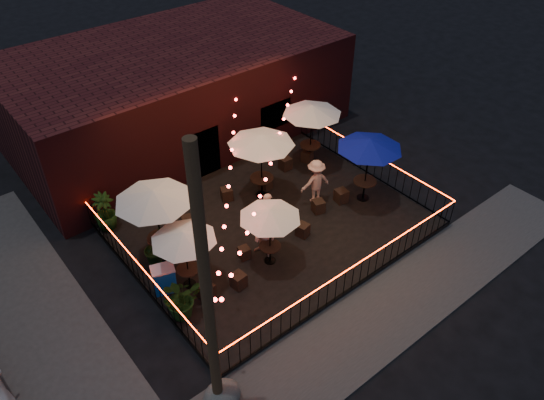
{
  "coord_description": "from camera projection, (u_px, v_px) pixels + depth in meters",
  "views": [
    {
      "loc": [
        -9.02,
        -9.21,
        12.53
      ],
      "look_at": [
        -0.12,
        1.78,
        1.44
      ],
      "focal_mm": 35.0,
      "sensor_mm": 36.0,
      "label": 1
    }
  ],
  "objects": [
    {
      "name": "cafe_table_2",
      "position": [
        270.0,
        215.0,
        16.28
      ],
      "size": [
        2.41,
        2.41,
        2.18
      ],
      "rotation": [
        0.0,
        0.0,
        -0.25
      ],
      "color": "black",
      "rests_on": "patio"
    },
    {
      "name": "fence_front",
      "position": [
        353.0,
        278.0,
        16.2
      ],
      "size": [
        10.0,
        0.04,
        1.04
      ],
      "color": "black",
      "rests_on": "patio"
    },
    {
      "name": "ground",
      "position": [
        308.0,
        258.0,
        17.83
      ],
      "size": [
        110.0,
        110.0,
        0.0
      ],
      "primitive_type": "plane",
      "color": "black",
      "rests_on": "ground"
    },
    {
      "name": "cafe_table_0",
      "position": [
        183.0,
        237.0,
        15.45
      ],
      "size": [
        2.07,
        2.07,
        2.2
      ],
      "rotation": [
        0.0,
        0.0,
        -0.04
      ],
      "color": "black",
      "rests_on": "patio"
    },
    {
      "name": "cafe_table_1",
      "position": [
        154.0,
        197.0,
        16.12
      ],
      "size": [
        2.72,
        2.72,
        2.75
      ],
      "rotation": [
        0.0,
        0.0,
        -0.09
      ],
      "color": "black",
      "rests_on": "patio"
    },
    {
      "name": "potted_shrub_c",
      "position": [
        104.0,
        212.0,
        18.4
      ],
      "size": [
        1.03,
        1.03,
        1.41
      ],
      "primitive_type": "imported",
      "rotation": [
        0.0,
        0.0,
        0.39
      ],
      "color": "#0D4110",
      "rests_on": "patio"
    },
    {
      "name": "bistro_chair_0",
      "position": [
        207.0,
        292.0,
        16.12
      ],
      "size": [
        0.51,
        0.51,
        0.48
      ],
      "primitive_type": "cube",
      "rotation": [
        0.0,
        0.0,
        0.31
      ],
      "color": "black",
      "rests_on": "patio"
    },
    {
      "name": "bistro_chair_7",
      "position": [
        265.0,
        184.0,
        20.48
      ],
      "size": [
        0.49,
        0.49,
        0.49
      ],
      "primitive_type": "cube",
      "rotation": [
        0.0,
        0.0,
        3.34
      ],
      "color": "black",
      "rests_on": "patio"
    },
    {
      "name": "bistro_chair_1",
      "position": [
        238.0,
        280.0,
        16.48
      ],
      "size": [
        0.46,
        0.46,
        0.49
      ],
      "primitive_type": "cube",
      "rotation": [
        0.0,
        0.0,
        3.24
      ],
      "color": "black",
      "rests_on": "patio"
    },
    {
      "name": "boulder",
      "position": [
        222.0,
        396.0,
        13.39
      ],
      "size": [
        1.11,
        1.01,
        0.74
      ],
      "primitive_type": "ellipsoid",
      "rotation": [
        0.0,
        0.0,
        0.25
      ],
      "color": "#4B4B46",
      "rests_on": "ground"
    },
    {
      "name": "patio",
      "position": [
        271.0,
        226.0,
        19.01
      ],
      "size": [
        10.0,
        8.0,
        0.15
      ],
      "primitive_type": "cube",
      "color": "black",
      "rests_on": "ground"
    },
    {
      "name": "bistro_chair_2",
      "position": [
        164.0,
        243.0,
        17.84
      ],
      "size": [
        0.41,
        0.41,
        0.48
      ],
      "primitive_type": "cube",
      "rotation": [
        0.0,
        0.0,
        0.02
      ],
      "color": "black",
      "rests_on": "patio"
    },
    {
      "name": "cafe_table_5",
      "position": [
        312.0,
        110.0,
        20.68
      ],
      "size": [
        2.92,
        2.92,
        2.6
      ],
      "rotation": [
        0.0,
        0.0,
        0.28
      ],
      "color": "black",
      "rests_on": "patio"
    },
    {
      "name": "brick_building",
      "position": [
        174.0,
        90.0,
        23.21
      ],
      "size": [
        14.0,
        8.0,
        4.0
      ],
      "color": "#390F11",
      "rests_on": "ground"
    },
    {
      "name": "bistro_chair_10",
      "position": [
        285.0,
        163.0,
        21.56
      ],
      "size": [
        0.44,
        0.44,
        0.51
      ],
      "primitive_type": "cube",
      "rotation": [
        0.0,
        0.0,
        -0.02
      ],
      "color": "black",
      "rests_on": "patio"
    },
    {
      "name": "bistro_chair_3",
      "position": [
        187.0,
        221.0,
        18.76
      ],
      "size": [
        0.45,
        0.45,
        0.42
      ],
      "primitive_type": "cube",
      "rotation": [
        0.0,
        0.0,
        2.82
      ],
      "color": "black",
      "rests_on": "patio"
    },
    {
      "name": "bistro_chair_11",
      "position": [
        307.0,
        156.0,
        22.01
      ],
      "size": [
        0.53,
        0.53,
        0.49
      ],
      "primitive_type": "cube",
      "rotation": [
        0.0,
        0.0,
        3.53
      ],
      "color": "black",
      "rests_on": "patio"
    },
    {
      "name": "cafe_table_4",
      "position": [
        370.0,
        145.0,
        18.69
      ],
      "size": [
        3.08,
        3.08,
        2.61
      ],
      "rotation": [
        0.0,
        0.0,
        0.38
      ],
      "color": "black",
      "rests_on": "patio"
    },
    {
      "name": "bistro_chair_6",
      "position": [
        227.0,
        194.0,
        19.97
      ],
      "size": [
        0.53,
        0.53,
        0.48
      ],
      "primitive_type": "cube",
      "rotation": [
        0.0,
        0.0,
        -0.36
      ],
      "color": "black",
      "rests_on": "patio"
    },
    {
      "name": "utility_pole",
      "position": [
        208.0,
        302.0,
        11.1
      ],
      "size": [
        0.26,
        0.26,
        8.0
      ],
      "primitive_type": "cylinder",
      "color": "#3D2919",
      "rests_on": "ground"
    },
    {
      "name": "potted_shrub_a",
      "position": [
        181.0,
        299.0,
        15.35
      ],
      "size": [
        1.22,
        1.07,
        1.32
      ],
      "primitive_type": "imported",
      "rotation": [
        0.0,
        0.0,
        -0.03
      ],
      "color": "#1B3C12",
      "rests_on": "patio"
    },
    {
      "name": "patron_c",
      "position": [
        316.0,
        182.0,
        19.49
      ],
      "size": [
        1.27,
        0.89,
        1.78
      ],
      "primitive_type": "imported",
      "rotation": [
        0.0,
        0.0,
        2.92
      ],
      "color": "#DBAD8C",
      "rests_on": "patio"
    },
    {
      "name": "bistro_chair_8",
      "position": [
        318.0,
        206.0,
        19.39
      ],
      "size": [
        0.51,
        0.51,
        0.48
      ],
      "primitive_type": "cube",
      "rotation": [
        0.0,
        0.0,
        -0.3
      ],
      "color": "black",
      "rests_on": "patio"
    },
    {
      "name": "festoon_lights",
      "position": [
        252.0,
        185.0,
        16.82
      ],
      "size": [
        10.02,
        8.72,
        1.32
      ],
      "color": "#FF2C29",
      "rests_on": "ground"
    },
    {
      "name": "fence_left",
      "position": [
        143.0,
        279.0,
        16.17
      ],
      "size": [
        0.04,
        8.0,
        1.04
      ],
      "rotation": [
        0.0,
        0.0,
        1.57
      ],
      "color": "black",
      "rests_on": "patio"
    },
    {
      "name": "bistro_chair_4",
      "position": [
        244.0,
        253.0,
        17.51
      ],
      "size": [
        0.39,
        0.39,
        0.41
      ],
      "primitive_type": "cube",
      "rotation": [
        0.0,
        0.0,
        -0.14
      ],
      "color": "black",
      "rests_on": "patio"
    },
    {
      "name": "sidewalk",
      "position": [
        381.0,
        316.0,
        15.83
      ],
      "size": [
        18.0,
        2.5,
        0.05
      ],
      "primitive_type": "cube",
      "color": "#3B3836",
      "rests_on": "ground"
    },
    {
      "name": "cafe_table_3",
      "position": [
        261.0,
        140.0,
        18.78
      ],
      "size": [
        2.53,
        2.53,
        2.69
      ],
      "rotation": [
        0.0,
        0.0,
        0.04
      ],
      "color": "black",
      "rests_on": "patio"
    },
    {
      "name": "fence_right",
      "position": [
        368.0,
        163.0,
        21.12
      ],
      "size": [
        0.04,
        8.0,
        1.04
      ],
      "rotation": [
        0.0,
        0.0,
        1.57
      ],
      "color": "black",
      "rests_on": "patio"
    },
    {
      "name": "cooler",
      "position": [
        164.0,
        279.0,
        16.21
      ],
      "size": [
        0.84,
        0.71,
        0.94
      ],
      "rotation": [
        0.0,
        0.0,
        -0.33
      ],
      "color": "#0D4CB6",
      "rests_on": "patio"
    },
    {
      "name": "potted_shrub_b",
      "position": [
        155.0,
        247.0,
        17.04
      ],
      "size": [
        0.94,
        0.86,
        1.38
      ],
      "primitive_type": "imported",
      "rotation": [
        0.0,
        0.0,
        0.4
      ],
      "color": "#103E0D",
      "rests_on": "patio"
    },
    {
      "name": "bistro_chair_5",
      "position": [
        303.0,
        230.0,
        18.37
      ],
      "size": [
        0.47,
        0.47,
        0.46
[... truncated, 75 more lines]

